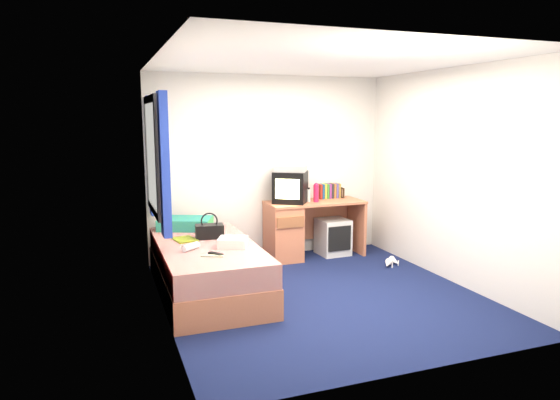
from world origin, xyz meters
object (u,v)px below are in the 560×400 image
object	(u,v)px
handbag	(209,231)
towel	(233,242)
water_bottle	(191,247)
white_heels	(391,263)
crt_tv	(290,187)
aerosol_can	(309,195)
colour_swatch_fan	(213,256)
desk	(295,228)
pillow	(185,224)
storage_cube	(333,237)
vcr	(290,169)
remote_control	(216,254)
magazine	(185,239)
picture_frame	(342,193)
pink_water_bottle	(316,194)
bed	(207,268)

from	to	relation	value
handbag	towel	world-z (taller)	handbag
water_bottle	white_heels	bearing A→B (deg)	8.27
crt_tv	aerosol_can	distance (m)	0.28
water_bottle	colour_swatch_fan	distance (m)	0.34
desk	water_bottle	world-z (taller)	desk
pillow	storage_cube	xyz separation A→B (m)	(2.02, 0.15, -0.36)
vcr	remote_control	distance (m)	2.04
vcr	magazine	distance (m)	1.79
crt_tv	picture_frame	distance (m)	0.85
pink_water_bottle	crt_tv	bearing A→B (deg)	168.07
picture_frame	aerosol_can	size ratio (longest dim) A/B	0.83
water_bottle	pink_water_bottle	bearing A→B (deg)	30.29
bed	pink_water_bottle	world-z (taller)	pink_water_bottle
desk	white_heels	xyz separation A→B (m)	(1.00, -0.78, -0.37)
pink_water_bottle	remote_control	world-z (taller)	pink_water_bottle
magazine	white_heels	distance (m)	2.62
towel	white_heels	distance (m)	2.26
towel	colour_swatch_fan	world-z (taller)	towel
bed	crt_tv	distance (m)	1.75
magazine	water_bottle	bearing A→B (deg)	-91.65
pillow	crt_tv	world-z (taller)	crt_tv
colour_swatch_fan	remote_control	size ratio (longest dim) A/B	1.38
pink_water_bottle	aerosol_can	size ratio (longest dim) A/B	1.33
pillow	picture_frame	world-z (taller)	picture_frame
vcr	remote_control	bearing A→B (deg)	-104.25
pink_water_bottle	water_bottle	distance (m)	2.16
crt_tv	water_bottle	world-z (taller)	crt_tv
desk	magazine	xyz separation A→B (m)	(-1.57, -0.72, 0.14)
handbag	remote_control	bearing A→B (deg)	-91.00
storage_cube	water_bottle	size ratio (longest dim) A/B	2.44
towel	vcr	bearing A→B (deg)	47.22
remote_control	colour_swatch_fan	bearing A→B (deg)	-168.88
aerosol_can	crt_tv	bearing A→B (deg)	174.52
handbag	desk	bearing A→B (deg)	35.22
bed	white_heels	xyz separation A→B (m)	(2.38, 0.16, -0.23)
colour_swatch_fan	white_heels	size ratio (longest dim) A/B	0.71
vcr	magazine	bearing A→B (deg)	-125.65
crt_tv	vcr	world-z (taller)	vcr
vcr	colour_swatch_fan	world-z (taller)	vcr
aerosol_can	colour_swatch_fan	world-z (taller)	aerosol_can
picture_frame	towel	distance (m)	2.32
magazine	picture_frame	bearing A→B (deg)	20.03
towel	handbag	bearing A→B (deg)	108.03
crt_tv	magazine	xyz separation A→B (m)	(-1.50, -0.72, -0.41)
picture_frame	colour_swatch_fan	world-z (taller)	picture_frame
aerosol_can	magazine	xyz separation A→B (m)	(-1.75, -0.69, -0.29)
crt_tv	pink_water_bottle	distance (m)	0.36
crt_tv	pink_water_bottle	xyz separation A→B (m)	(0.34, -0.07, -0.09)
towel	remote_control	world-z (taller)	towel
bed	handbag	world-z (taller)	handbag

